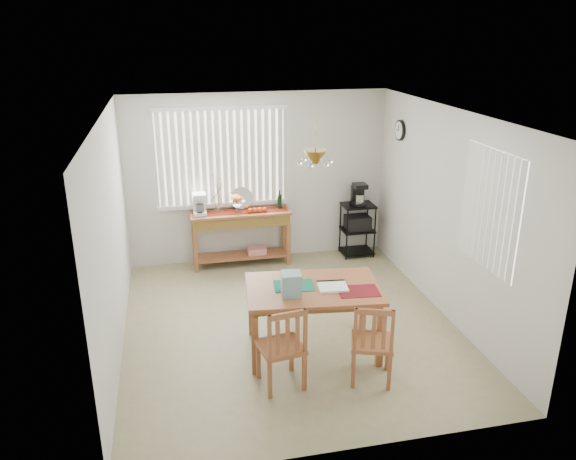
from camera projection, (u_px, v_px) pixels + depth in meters
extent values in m
cube|color=tan|center=(290.00, 325.00, 6.98)|extent=(4.00, 4.50, 0.01)
cube|color=silver|center=(258.00, 177.00, 8.65)|extent=(4.00, 0.10, 2.60)
cube|color=silver|center=(353.00, 322.00, 4.43)|extent=(4.00, 0.10, 2.60)
cube|color=silver|center=(107.00, 240.00, 6.13)|extent=(0.10, 4.50, 2.60)
cube|color=silver|center=(451.00, 214.00, 6.95)|extent=(0.10, 4.50, 2.60)
cube|color=white|center=(290.00, 109.00, 6.07)|extent=(4.00, 4.50, 0.10)
cube|color=white|center=(221.00, 157.00, 8.37)|extent=(1.90, 0.01, 1.40)
cube|color=white|center=(160.00, 161.00, 8.18)|extent=(0.07, 0.03, 1.40)
cube|color=white|center=(167.00, 160.00, 8.20)|extent=(0.07, 0.03, 1.40)
cube|color=white|center=(175.00, 160.00, 8.22)|extent=(0.07, 0.03, 1.40)
cube|color=white|center=(182.00, 159.00, 8.24)|extent=(0.07, 0.03, 1.40)
cube|color=white|center=(189.00, 159.00, 8.26)|extent=(0.07, 0.03, 1.40)
cube|color=white|center=(196.00, 159.00, 8.28)|extent=(0.07, 0.03, 1.40)
cube|color=white|center=(204.00, 158.00, 8.31)|extent=(0.07, 0.03, 1.40)
cube|color=white|center=(211.00, 158.00, 8.33)|extent=(0.07, 0.03, 1.40)
cube|color=white|center=(218.00, 158.00, 8.35)|extent=(0.07, 0.03, 1.40)
cube|color=white|center=(225.00, 157.00, 8.37)|extent=(0.07, 0.03, 1.40)
cube|color=white|center=(232.00, 157.00, 8.39)|extent=(0.07, 0.03, 1.40)
cube|color=white|center=(239.00, 157.00, 8.41)|extent=(0.07, 0.03, 1.40)
cube|color=white|center=(246.00, 156.00, 8.43)|extent=(0.07, 0.03, 1.40)
cube|color=white|center=(253.00, 156.00, 8.45)|extent=(0.07, 0.03, 1.40)
cube|color=white|center=(260.00, 156.00, 8.47)|extent=(0.07, 0.03, 1.40)
cube|color=white|center=(267.00, 155.00, 8.50)|extent=(0.07, 0.03, 1.40)
cube|color=white|center=(273.00, 155.00, 8.52)|extent=(0.07, 0.03, 1.40)
cube|color=white|center=(280.00, 155.00, 8.54)|extent=(0.07, 0.03, 1.40)
cube|color=white|center=(223.00, 205.00, 8.59)|extent=(1.98, 0.06, 0.06)
cube|color=white|center=(219.00, 108.00, 8.09)|extent=(1.98, 0.06, 0.06)
cube|color=white|center=(490.00, 210.00, 5.99)|extent=(0.01, 1.10, 1.30)
cube|color=white|center=(516.00, 225.00, 5.53)|extent=(0.03, 0.07, 1.30)
cube|color=white|center=(510.00, 221.00, 5.64)|extent=(0.03, 0.07, 1.30)
cube|color=white|center=(504.00, 218.00, 5.74)|extent=(0.03, 0.07, 1.30)
cube|color=white|center=(498.00, 215.00, 5.84)|extent=(0.03, 0.07, 1.30)
cube|color=white|center=(492.00, 211.00, 5.94)|extent=(0.03, 0.07, 1.30)
cube|color=white|center=(486.00, 208.00, 6.04)|extent=(0.03, 0.07, 1.30)
cube|color=white|center=(481.00, 205.00, 6.14)|extent=(0.03, 0.07, 1.30)
cube|color=white|center=(476.00, 202.00, 6.24)|extent=(0.03, 0.07, 1.30)
cube|color=white|center=(471.00, 200.00, 6.34)|extent=(0.03, 0.07, 1.30)
cube|color=white|center=(466.00, 197.00, 6.44)|extent=(0.03, 0.07, 1.30)
cylinder|color=black|center=(400.00, 130.00, 8.09)|extent=(0.04, 0.30, 0.30)
cylinder|color=white|center=(399.00, 130.00, 8.08)|extent=(0.01, 0.25, 0.25)
cylinder|color=olive|center=(316.00, 139.00, 5.63)|extent=(0.01, 0.01, 0.34)
cone|color=olive|center=(315.00, 157.00, 5.69)|extent=(0.24, 0.24, 0.14)
sphere|color=white|center=(330.00, 162.00, 5.74)|extent=(0.05, 0.05, 0.05)
sphere|color=white|center=(319.00, 159.00, 5.85)|extent=(0.05, 0.05, 0.05)
sphere|color=white|center=(304.00, 160.00, 5.82)|extent=(0.05, 0.05, 0.05)
sphere|color=white|center=(300.00, 163.00, 5.68)|extent=(0.05, 0.05, 0.05)
sphere|color=white|center=(311.00, 166.00, 5.56)|extent=(0.05, 0.05, 0.05)
sphere|color=white|center=(327.00, 165.00, 5.60)|extent=(0.05, 0.05, 0.05)
cube|color=#A15D36|center=(240.00, 213.00, 8.49)|extent=(1.51, 0.43, 0.04)
cube|color=brown|center=(241.00, 220.00, 8.52)|extent=(1.46, 0.39, 0.15)
cube|color=#A15D36|center=(196.00, 252.00, 8.37)|extent=(0.06, 0.06, 0.65)
cube|color=#A15D36|center=(288.00, 244.00, 8.65)|extent=(0.06, 0.06, 0.65)
cube|color=#A15D36|center=(194.00, 244.00, 8.67)|extent=(0.06, 0.06, 0.65)
cube|color=#A15D36|center=(284.00, 237.00, 8.95)|extent=(0.06, 0.06, 0.65)
cube|color=#A15D36|center=(242.00, 255.00, 8.72)|extent=(1.40, 0.37, 0.03)
cube|color=red|center=(257.00, 250.00, 8.75)|extent=(0.28, 0.21, 0.09)
cube|color=maroon|center=(240.00, 212.00, 8.48)|extent=(1.44, 0.23, 0.01)
cube|color=white|center=(200.00, 213.00, 8.35)|extent=(0.19, 0.23, 0.05)
cube|color=white|center=(199.00, 204.00, 8.38)|extent=(0.19, 0.08, 0.28)
cube|color=white|center=(199.00, 196.00, 8.24)|extent=(0.19, 0.21, 0.07)
cylinder|color=white|center=(200.00, 208.00, 8.29)|extent=(0.12, 0.12, 0.12)
cylinder|color=white|center=(237.00, 210.00, 8.44)|extent=(0.05, 0.05, 0.09)
cone|color=white|center=(237.00, 204.00, 8.41)|extent=(0.25, 0.25, 0.09)
sphere|color=red|center=(240.00, 199.00, 8.39)|extent=(0.08, 0.08, 0.08)
sphere|color=red|center=(238.00, 198.00, 8.42)|extent=(0.08, 0.08, 0.08)
sphere|color=red|center=(234.00, 198.00, 8.40)|extent=(0.08, 0.08, 0.08)
sphere|color=red|center=(235.00, 199.00, 8.34)|extent=(0.08, 0.08, 0.08)
sphere|color=red|center=(238.00, 199.00, 8.34)|extent=(0.08, 0.08, 0.08)
sphere|color=#E03F0B|center=(250.00, 210.00, 8.42)|extent=(0.08, 0.08, 0.08)
sphere|color=#E03F0B|center=(255.00, 210.00, 8.44)|extent=(0.08, 0.08, 0.08)
sphere|color=#E03F0B|center=(260.00, 210.00, 8.45)|extent=(0.08, 0.08, 0.08)
sphere|color=#E03F0B|center=(265.00, 209.00, 8.47)|extent=(0.08, 0.08, 0.08)
cylinder|color=silver|center=(242.00, 198.00, 8.59)|extent=(0.34, 0.08, 0.34)
cylinder|color=white|center=(218.00, 208.00, 8.43)|extent=(0.08, 0.08, 0.13)
cylinder|color=#4C3823|center=(217.00, 190.00, 8.34)|extent=(0.08, 0.04, 0.42)
cylinder|color=#4C3823|center=(217.00, 189.00, 8.33)|extent=(0.13, 0.06, 0.46)
cylinder|color=#4C3823|center=(217.00, 192.00, 8.35)|extent=(0.16, 0.07, 0.34)
cylinder|color=#4C3823|center=(217.00, 187.00, 8.32)|extent=(0.05, 0.03, 0.52)
cylinder|color=#4C3823|center=(217.00, 193.00, 8.35)|extent=(0.21, 0.09, 0.29)
cylinder|color=black|center=(280.00, 202.00, 8.61)|extent=(0.07, 0.07, 0.22)
cylinder|color=black|center=(279.00, 192.00, 8.56)|extent=(0.03, 0.03, 0.08)
cylinder|color=black|center=(347.00, 235.00, 8.77)|extent=(0.02, 0.02, 0.85)
cylinder|color=black|center=(375.00, 232.00, 8.86)|extent=(0.02, 0.02, 0.85)
cylinder|color=black|center=(340.00, 227.00, 9.10)|extent=(0.02, 0.02, 0.85)
cylinder|color=black|center=(367.00, 225.00, 9.19)|extent=(0.02, 0.02, 0.85)
cube|color=black|center=(358.00, 205.00, 8.84)|extent=(0.50, 0.40, 0.03)
cube|color=black|center=(357.00, 230.00, 8.98)|extent=(0.50, 0.40, 0.02)
cube|color=black|center=(356.00, 251.00, 9.11)|extent=(0.50, 0.40, 0.02)
cube|color=black|center=(358.00, 223.00, 8.94)|extent=(0.38, 0.30, 0.22)
cube|color=black|center=(359.00, 203.00, 8.81)|extent=(0.20, 0.24, 0.05)
cube|color=black|center=(358.00, 194.00, 8.84)|extent=(0.20, 0.08, 0.30)
cube|color=black|center=(360.00, 186.00, 8.71)|extent=(0.20, 0.22, 0.07)
cylinder|color=silver|center=(359.00, 198.00, 8.77)|extent=(0.13, 0.13, 0.13)
cube|color=#A15D36|center=(313.00, 289.00, 6.20)|extent=(1.56, 1.10, 0.04)
cube|color=brown|center=(313.00, 293.00, 6.21)|extent=(1.45, 0.98, 0.06)
cube|color=#A15D36|center=(255.00, 345.00, 5.89)|extent=(0.08, 0.08, 0.68)
cube|color=#A15D36|center=(380.00, 338.00, 6.03)|extent=(0.08, 0.08, 0.68)
cube|color=#A15D36|center=(252.00, 309.00, 6.66)|extent=(0.08, 0.08, 0.68)
cube|color=#A15D36|center=(362.00, 303.00, 6.79)|extent=(0.08, 0.08, 0.68)
cube|color=#136F51|center=(294.00, 286.00, 6.22)|extent=(0.47, 0.36, 0.01)
cube|color=maroon|center=(358.00, 291.00, 6.09)|extent=(0.47, 0.36, 0.01)
cube|color=white|center=(333.00, 287.00, 6.16)|extent=(0.34, 0.28, 0.03)
cube|color=black|center=(331.00, 282.00, 6.28)|extent=(0.32, 0.07, 0.03)
cube|color=#7BA5B3|center=(291.00, 284.00, 5.97)|extent=(0.23, 0.23, 0.25)
cube|color=#A15D36|center=(281.00, 347.00, 5.68)|extent=(0.49, 0.49, 0.04)
cube|color=#A15D36|center=(291.00, 354.00, 5.98)|extent=(0.05, 0.05, 0.42)
cube|color=#A15D36|center=(258.00, 360.00, 5.86)|extent=(0.05, 0.05, 0.42)
cube|color=#A15D36|center=(304.00, 373.00, 5.65)|extent=(0.05, 0.05, 0.42)
cube|color=#A15D36|center=(270.00, 380.00, 5.53)|extent=(0.05, 0.05, 0.42)
cube|color=#A15D36|center=(305.00, 331.00, 5.48)|extent=(0.04, 0.04, 0.47)
cube|color=#A15D36|center=(270.00, 338.00, 5.36)|extent=(0.04, 0.04, 0.47)
cube|color=#A15D36|center=(288.00, 315.00, 5.35)|extent=(0.39, 0.09, 0.06)
cube|color=#A15D36|center=(297.00, 334.00, 5.46)|extent=(0.04, 0.03, 0.38)
cube|color=#A15D36|center=(288.00, 336.00, 5.43)|extent=(0.04, 0.03, 0.38)
cube|color=#A15D36|center=(278.00, 338.00, 5.39)|extent=(0.04, 0.03, 0.38)
cube|color=#A15D36|center=(372.00, 342.00, 5.78)|extent=(0.54, 0.54, 0.04)
cube|color=#A15D36|center=(388.00, 353.00, 6.00)|extent=(0.05, 0.05, 0.41)
cube|color=#A15D36|center=(354.00, 351.00, 6.04)|extent=(0.05, 0.05, 0.41)
cube|color=#A15D36|center=(389.00, 372.00, 5.67)|extent=(0.05, 0.05, 0.41)
cube|color=#A15D36|center=(353.00, 370.00, 5.71)|extent=(0.05, 0.05, 0.41)
cube|color=#A15D36|center=(392.00, 331.00, 5.49)|extent=(0.04, 0.04, 0.46)
cube|color=#A15D36|center=(355.00, 329.00, 5.53)|extent=(0.04, 0.04, 0.46)
cube|color=#A15D36|center=(375.00, 312.00, 5.44)|extent=(0.37, 0.15, 0.06)
cube|color=#A15D36|center=(384.00, 333.00, 5.51)|extent=(0.04, 0.03, 0.37)
cube|color=#A15D36|center=(374.00, 332.00, 5.52)|extent=(0.04, 0.03, 0.37)
cube|color=#A15D36|center=(363.00, 332.00, 5.53)|extent=(0.04, 0.03, 0.37)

